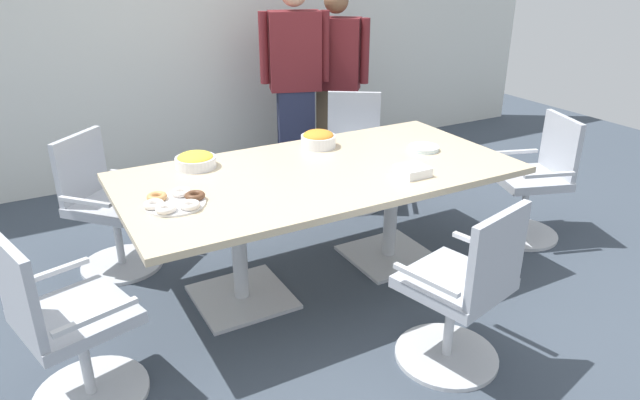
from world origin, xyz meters
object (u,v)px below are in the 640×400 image
(donut_platter, at_px, (174,201))
(plate_stack, at_px, (424,148))
(napkin_pile, at_px, (413,171))
(office_chair_3, at_px, (66,331))
(snack_bowl_chips_yellow, at_px, (196,160))
(office_chair_1, at_px, (353,156))
(conference_table, at_px, (320,189))
(person_standing_1, at_px, (335,81))
(office_chair_0, at_px, (534,185))
(office_chair_2, at_px, (107,211))
(office_chair_4, at_px, (462,296))
(person_standing_0, at_px, (295,80))
(snack_bowl_chips_orange, at_px, (318,139))

(donut_platter, xyz_separation_m, plate_stack, (1.71, 0.08, -0.01))
(napkin_pile, bearing_deg, donut_platter, 169.40)
(office_chair_3, distance_m, snack_bowl_chips_yellow, 1.31)
(office_chair_1, relative_size, napkin_pile, 5.38)
(conference_table, relative_size, donut_platter, 7.30)
(person_standing_1, bearing_deg, office_chair_0, 146.80)
(office_chair_2, height_order, office_chair_4, same)
(office_chair_0, distance_m, person_standing_0, 2.20)
(plate_stack, bearing_deg, person_standing_0, 94.15)
(office_chair_0, relative_size, donut_platter, 2.77)
(snack_bowl_chips_orange, bearing_deg, person_standing_0, 69.96)
(office_chair_0, height_order, office_chair_3, same)
(office_chair_2, bearing_deg, snack_bowl_chips_orange, 120.42)
(snack_bowl_chips_orange, bearing_deg, napkin_pile, -72.88)
(plate_stack, bearing_deg, person_standing_1, 79.76)
(office_chair_3, xyz_separation_m, office_chair_4, (1.75, -0.65, 0.00))
(office_chair_2, distance_m, office_chair_3, 1.33)
(office_chair_0, height_order, snack_bowl_chips_orange, office_chair_0)
(snack_bowl_chips_orange, bearing_deg, office_chair_4, -90.39)
(snack_bowl_chips_orange, distance_m, napkin_pile, 0.78)
(office_chair_2, bearing_deg, plate_stack, 114.36)
(napkin_pile, bearing_deg, office_chair_1, 72.70)
(donut_platter, bearing_deg, snack_bowl_chips_orange, 23.39)
(conference_table, xyz_separation_m, person_standing_0, (0.67, 1.65, 0.30))
(conference_table, height_order, plate_stack, plate_stack)
(snack_bowl_chips_orange, bearing_deg, office_chair_2, 163.02)
(office_chair_4, distance_m, person_standing_0, 2.84)
(snack_bowl_chips_yellow, xyz_separation_m, donut_platter, (-0.28, -0.50, -0.03))
(napkin_pile, bearing_deg, office_chair_3, -176.98)
(office_chair_4, bearing_deg, person_standing_1, 58.05)
(office_chair_2, xyz_separation_m, snack_bowl_chips_orange, (1.36, -0.41, 0.40))
(snack_bowl_chips_yellow, xyz_separation_m, plate_stack, (1.43, -0.42, -0.03))
(office_chair_2, height_order, plate_stack, office_chair_2)
(office_chair_2, relative_size, person_standing_1, 0.54)
(person_standing_1, bearing_deg, snack_bowl_chips_yellow, 76.11)
(office_chair_3, height_order, snack_bowl_chips_yellow, office_chair_3)
(office_chair_1, distance_m, snack_bowl_chips_orange, 0.94)
(office_chair_4, distance_m, plate_stack, 1.29)
(office_chair_1, xyz_separation_m, person_standing_0, (-0.18, 0.70, 0.52))
(office_chair_4, height_order, person_standing_1, person_standing_1)
(office_chair_1, relative_size, office_chair_3, 1.00)
(office_chair_3, bearing_deg, snack_bowl_chips_yellow, 118.03)
(office_chair_3, distance_m, napkin_pile, 2.03)
(office_chair_0, relative_size, person_standing_1, 0.54)
(office_chair_1, height_order, snack_bowl_chips_orange, office_chair_1)
(office_chair_0, distance_m, donut_platter, 2.62)
(person_standing_1, xyz_separation_m, donut_platter, (-2.01, -1.77, -0.10))
(office_chair_1, bearing_deg, person_standing_0, -42.48)
(conference_table, bearing_deg, person_standing_1, 56.96)
(office_chair_0, relative_size, napkin_pile, 5.38)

